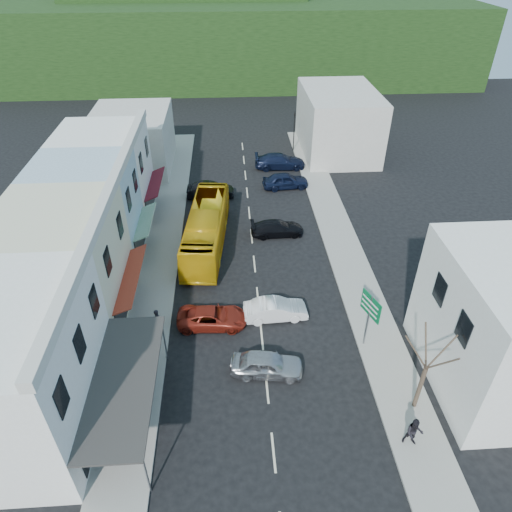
# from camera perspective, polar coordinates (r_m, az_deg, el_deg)

# --- Properties ---
(ground) EXTENTS (120.00, 120.00, 0.00)m
(ground) POSITION_cam_1_polar(r_m,az_deg,el_deg) (30.01, 0.74, -10.13)
(ground) COLOR black
(ground) RESTS_ON ground
(sidewalk_left) EXTENTS (3.00, 52.00, 0.15)m
(sidewalk_left) POSITION_cam_1_polar(r_m,az_deg,el_deg) (38.01, -11.75, 0.49)
(sidewalk_left) COLOR gray
(sidewalk_left) RESTS_ON ground
(sidewalk_right) EXTENTS (3.00, 52.00, 0.15)m
(sidewalk_right) POSITION_cam_1_polar(r_m,az_deg,el_deg) (38.68, 10.78, 1.31)
(sidewalk_right) COLOR gray
(sidewalk_right) RESTS_ON ground
(shopfront_row) EXTENTS (8.25, 30.00, 8.00)m
(shopfront_row) POSITION_cam_1_polar(r_m,az_deg,el_deg) (33.04, -22.06, 0.72)
(shopfront_row) COLOR white
(shopfront_row) RESTS_ON ground
(distant_block_left) EXTENTS (8.00, 10.00, 6.00)m
(distant_block_left) POSITION_cam_1_polar(r_m,az_deg,el_deg) (52.33, -15.18, 13.75)
(distant_block_left) COLOR #B7B2A8
(distant_block_left) RESTS_ON ground
(distant_block_right) EXTENTS (8.00, 12.00, 7.00)m
(distant_block_right) POSITION_cam_1_polar(r_m,az_deg,el_deg) (55.42, 10.23, 16.18)
(distant_block_right) COLOR #B7B2A8
(distant_block_right) RESTS_ON ground
(hillside) EXTENTS (80.00, 26.00, 14.00)m
(hillside) POSITION_cam_1_polar(r_m,az_deg,el_deg) (87.20, -3.80, 25.87)
(hillside) COLOR black
(hillside) RESTS_ON ground
(bus) EXTENTS (3.61, 11.79, 3.10)m
(bus) POSITION_cam_1_polar(r_m,az_deg,el_deg) (37.61, -6.21, 3.38)
(bus) COLOR gold
(bus) RESTS_ON ground
(car_silver) EXTENTS (4.59, 2.34, 1.40)m
(car_silver) POSITION_cam_1_polar(r_m,az_deg,el_deg) (27.56, 1.36, -13.41)
(car_silver) COLOR #AFAFB4
(car_silver) RESTS_ON ground
(car_white) EXTENTS (4.50, 2.05, 1.40)m
(car_white) POSITION_cam_1_polar(r_m,az_deg,el_deg) (30.90, 2.45, -6.72)
(car_white) COLOR white
(car_white) RESTS_ON ground
(car_red) EXTENTS (4.69, 2.13, 1.40)m
(car_red) POSITION_cam_1_polar(r_m,az_deg,el_deg) (30.51, -5.49, -7.56)
(car_red) COLOR maroon
(car_red) RESTS_ON ground
(car_black_near) EXTENTS (4.58, 2.05, 1.40)m
(car_black_near) POSITION_cam_1_polar(r_m,az_deg,el_deg) (39.19, 2.65, 3.56)
(car_black_near) COLOR black
(car_black_near) RESTS_ON ground
(car_navy_mid) EXTENTS (4.55, 2.21, 1.40)m
(car_navy_mid) POSITION_cam_1_polar(r_m,az_deg,el_deg) (46.95, 3.70, 9.29)
(car_navy_mid) COLOR black
(car_navy_mid) RESTS_ON ground
(car_black_far) EXTENTS (4.42, 1.86, 1.40)m
(car_black_far) POSITION_cam_1_polar(r_m,az_deg,el_deg) (45.22, -5.73, 8.09)
(car_black_far) COLOR black
(car_black_far) RESTS_ON ground
(car_navy_far) EXTENTS (4.52, 1.90, 1.40)m
(car_navy_far) POSITION_cam_1_polar(r_m,az_deg,el_deg) (51.20, 3.01, 11.65)
(car_navy_far) COLOR black
(car_navy_far) RESTS_ON ground
(pedestrian_left) EXTENTS (0.56, 0.69, 1.70)m
(pedestrian_left) POSITION_cam_1_polar(r_m,az_deg,el_deg) (30.41, -12.18, -7.77)
(pedestrian_left) COLOR black
(pedestrian_left) RESTS_ON sidewalk_left
(pedestrian_right) EXTENTS (0.78, 0.59, 1.70)m
(pedestrian_right) POSITION_cam_1_polar(r_m,az_deg,el_deg) (25.74, 19.11, -20.18)
(pedestrian_right) COLOR black
(pedestrian_right) RESTS_ON sidewalk_right
(direction_sign) EXTENTS (1.37, 1.98, 4.11)m
(direction_sign) POSITION_cam_1_polar(r_m,az_deg,el_deg) (28.92, 13.81, -7.94)
(direction_sign) COLOR #065C2F
(direction_sign) RESTS_ON ground
(street_tree) EXTENTS (2.04, 2.04, 6.41)m
(street_tree) POSITION_cam_1_polar(r_m,az_deg,el_deg) (25.61, 20.48, -13.01)
(street_tree) COLOR #392B20
(street_tree) RESTS_ON ground
(traffic_signal) EXTENTS (0.55, 0.98, 4.70)m
(traffic_signal) POSITION_cam_1_polar(r_m,az_deg,el_deg) (55.15, 4.77, 15.24)
(traffic_signal) COLOR black
(traffic_signal) RESTS_ON ground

